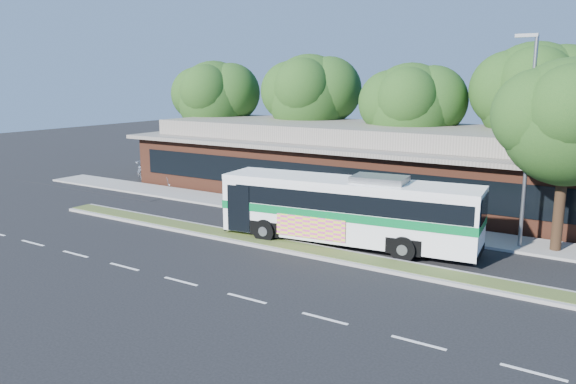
# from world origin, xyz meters

# --- Properties ---
(ground) EXTENTS (120.00, 120.00, 0.00)m
(ground) POSITION_xyz_m (0.00, 0.00, 0.00)
(ground) COLOR black
(ground) RESTS_ON ground
(median_strip) EXTENTS (26.00, 1.10, 0.15)m
(median_strip) POSITION_xyz_m (0.00, 0.60, 0.07)
(median_strip) COLOR #445524
(median_strip) RESTS_ON ground
(sidewalk) EXTENTS (44.00, 2.60, 0.12)m
(sidewalk) POSITION_xyz_m (0.00, 6.40, 0.06)
(sidewalk) COLOR gray
(sidewalk) RESTS_ON ground
(parking_lot) EXTENTS (14.00, 12.00, 0.01)m
(parking_lot) POSITION_xyz_m (-18.00, 10.00, 0.01)
(parking_lot) COLOR black
(parking_lot) RESTS_ON ground
(plaza_building) EXTENTS (33.20, 11.20, 4.45)m
(plaza_building) POSITION_xyz_m (0.00, 12.99, 2.13)
(plaza_building) COLOR #592B1C
(plaza_building) RESTS_ON ground
(lamp_post) EXTENTS (0.93, 0.18, 9.07)m
(lamp_post) POSITION_xyz_m (9.56, 6.00, 4.90)
(lamp_post) COLOR slate
(lamp_post) RESTS_ON ground
(tree_bg_a) EXTENTS (6.47, 5.80, 8.63)m
(tree_bg_a) POSITION_xyz_m (-14.58, 15.14, 5.87)
(tree_bg_a) COLOR black
(tree_bg_a) RESTS_ON ground
(tree_bg_b) EXTENTS (6.69, 6.00, 9.00)m
(tree_bg_b) POSITION_xyz_m (-6.57, 16.14, 6.14)
(tree_bg_b) COLOR black
(tree_bg_b) RESTS_ON ground
(tree_bg_c) EXTENTS (6.24, 5.60, 8.26)m
(tree_bg_c) POSITION_xyz_m (1.40, 15.13, 5.59)
(tree_bg_c) COLOR black
(tree_bg_c) RESTS_ON ground
(tree_bg_d) EXTENTS (6.91, 6.20, 9.37)m
(tree_bg_d) POSITION_xyz_m (8.45, 16.15, 6.42)
(tree_bg_d) COLOR black
(tree_bg_d) RESTS_ON ground
(transit_bus) EXTENTS (11.64, 3.78, 3.21)m
(transit_bus) POSITION_xyz_m (3.07, 2.40, 1.79)
(transit_bus) COLOR white
(transit_bus) RESTS_ON ground
(sedan) EXTENTS (5.05, 2.82, 1.38)m
(sedan) POSITION_xyz_m (-15.08, 9.27, 0.69)
(sedan) COLOR silver
(sedan) RESTS_ON ground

